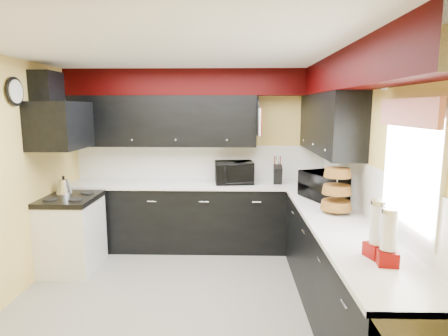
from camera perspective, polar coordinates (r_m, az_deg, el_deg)
name	(u,v)px	position (r m, az deg, el deg)	size (l,w,h in m)	color
ground	(186,300)	(4.16, -5.79, -19.38)	(3.60, 3.60, 0.00)	gray
wall_back	(200,158)	(5.49, -3.66, 1.47)	(3.60, 0.06, 2.50)	#E0C666
wall_right	(367,184)	(3.92, 20.99, -2.24)	(0.06, 3.60, 2.50)	#E0C666
wall_left	(5,182)	(4.35, -30.36, -1.83)	(0.06, 3.60, 2.50)	#E0C666
ceiling	(182,52)	(3.69, -6.44, 17.15)	(3.60, 3.60, 0.06)	white
cab_back	(199,217)	(5.37, -3.86, -7.46)	(3.60, 0.60, 0.90)	black
cab_right	(341,274)	(3.80, 17.41, -15.11)	(0.60, 3.00, 0.90)	black
counter_back	(198,185)	(5.25, -3.91, -2.54)	(3.62, 0.64, 0.04)	white
counter_right	(344,225)	(3.63, 17.76, -8.32)	(0.64, 3.02, 0.04)	white
splash_back	(200,163)	(5.49, -3.66, 0.83)	(3.60, 0.02, 0.50)	white
splash_right	(366,190)	(3.93, 20.81, -3.09)	(0.02, 3.60, 0.50)	white
upper_back	(163,121)	(5.34, -9.28, 7.07)	(2.60, 0.35, 0.70)	black
upper_right	(329,123)	(4.67, 15.66, 6.57)	(0.35, 1.80, 0.70)	black
soffit_back	(198,83)	(5.28, -3.96, 12.85)	(3.60, 0.36, 0.35)	black
soffit_right	(361,69)	(3.64, 20.20, 14.00)	(0.36, 3.24, 0.35)	black
stove	(72,235)	(5.05, -22.14, -9.47)	(0.60, 0.75, 0.86)	white
cooktop	(70,199)	(4.92, -22.46, -4.38)	(0.62, 0.77, 0.06)	black
hood	(60,125)	(4.83, -23.66, 5.98)	(0.50, 0.78, 0.55)	black
hood_duct	(47,89)	(4.88, -25.38, 10.84)	(0.24, 0.40, 0.40)	black
window	(411,168)	(3.05, 26.65, 0.00)	(0.03, 0.86, 0.96)	white
valance	(408,113)	(2.99, 26.24, 7.59)	(0.04, 0.88, 0.20)	red
pan_top	(258,107)	(5.18, 5.19, 9.31)	(0.03, 0.22, 0.40)	black
pan_mid	(258,125)	(5.06, 5.25, 6.48)	(0.03, 0.28, 0.46)	black
pan_low	(257,127)	(5.32, 5.06, 6.29)	(0.03, 0.24, 0.42)	black
cut_board	(260,122)	(4.94, 5.47, 6.99)	(0.03, 0.26, 0.35)	white
baskets	(337,189)	(3.90, 16.80, -3.13)	(0.27, 0.27, 0.50)	brown
clock	(15,91)	(4.48, -29.28, 10.14)	(0.03, 0.30, 0.30)	black
deco_plate	(386,76)	(3.52, 23.40, 12.76)	(0.03, 0.24, 0.24)	white
toaster_oven	(234,173)	(5.21, 1.56, -0.70)	(0.52, 0.43, 0.30)	black
microwave	(325,186)	(4.47, 15.09, -2.64)	(0.56, 0.38, 0.31)	black
utensil_crock	(277,178)	(5.28, 8.08, -1.48)	(0.14, 0.14, 0.15)	silver
knife_block	(278,175)	(5.22, 8.16, -1.05)	(0.11, 0.16, 0.25)	black
kettle	(64,186)	(5.12, -23.21, -2.58)	(0.20, 0.20, 0.18)	#ABABB0
dispenser_a	(378,231)	(2.86, 22.41, -8.88)	(0.14, 0.14, 0.38)	#650308
dispenser_b	(388,240)	(2.76, 23.75, -9.98)	(0.13, 0.13, 0.35)	maroon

